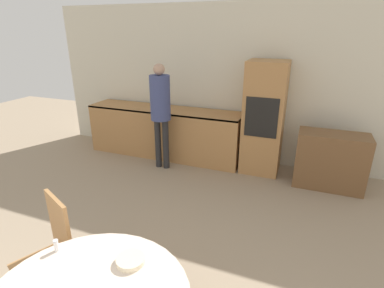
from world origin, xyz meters
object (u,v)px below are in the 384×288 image
object	(u,v)px
sideboard	(330,161)
oven_unit	(264,118)
bowl_centre	(131,260)
person_standing	(160,105)
chair_far_left	(53,249)

from	to	relation	value
sideboard	oven_unit	bearing A→B (deg)	167.92
oven_unit	bowl_centre	bearing A→B (deg)	-96.00
oven_unit	sideboard	world-z (taller)	oven_unit
bowl_centre	oven_unit	bearing A→B (deg)	84.00
person_standing	bowl_centre	world-z (taller)	person_standing
sideboard	chair_far_left	distance (m)	3.72
oven_unit	chair_far_left	distance (m)	3.44
person_standing	bowl_centre	bearing A→B (deg)	-66.98
sideboard	bowl_centre	distance (m)	3.42
oven_unit	chair_far_left	xyz separation A→B (m)	(-1.16, -3.22, -0.34)
sideboard	person_standing	world-z (taller)	person_standing
oven_unit	person_standing	bearing A→B (deg)	-161.92
chair_far_left	person_standing	distance (m)	2.80
oven_unit	sideboard	xyz separation A→B (m)	(1.02, -0.22, -0.47)
oven_unit	person_standing	distance (m)	1.64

